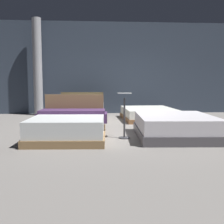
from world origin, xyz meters
name	(u,v)px	position (x,y,z in m)	size (l,w,h in m)	color
ground_plane	(119,128)	(0.00, 0.00, -0.01)	(18.00, 18.00, 0.02)	gray
showroom_back_wall	(110,68)	(0.00, 3.54, 1.75)	(18.00, 0.06, 3.50)	#333D4C
bed_0	(70,126)	(-1.17, -1.18, 0.26)	(1.66, 2.03, 0.90)	olive
bed_1	(175,126)	(1.11, -1.26, 0.24)	(1.74, 2.02, 0.48)	#504D53
bed_2	(80,112)	(-1.09, 1.64, 0.25)	(1.67, 2.00, 0.86)	brown
bed_3	(148,114)	(1.11, 1.59, 0.18)	(1.65, 2.07, 0.37)	brown
price_sign	(124,121)	(0.00, -1.32, 0.37)	(0.28, 0.24, 0.97)	#3F3F44
support_pillar	(38,67)	(-2.68, 3.11, 1.75)	(0.32, 0.32, 3.50)	#99999E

